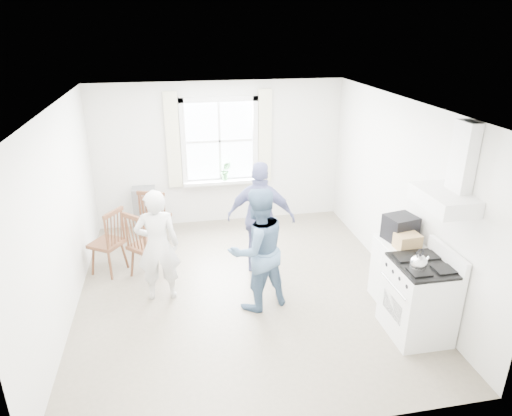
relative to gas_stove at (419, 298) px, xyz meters
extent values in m
cube|color=#7A6F5D|center=(-1.91, 1.35, -0.49)|extent=(4.62, 5.12, 0.02)
cube|color=silver|center=(-1.91, 3.87, 0.82)|extent=(4.62, 0.04, 2.64)
cube|color=silver|center=(-1.91, -1.17, 0.82)|extent=(4.62, 0.04, 2.64)
cube|color=silver|center=(-4.18, 1.35, 0.82)|extent=(0.04, 5.12, 2.64)
cube|color=silver|center=(0.36, 1.35, 0.82)|extent=(0.04, 5.12, 2.64)
cube|color=white|center=(-1.91, 1.35, 2.13)|extent=(4.62, 5.12, 0.02)
cube|color=white|center=(-1.91, 3.83, 1.07)|extent=(1.20, 0.02, 1.40)
cube|color=silver|center=(-1.91, 3.80, 1.81)|extent=(1.38, 0.09, 0.09)
cube|color=silver|center=(-1.91, 3.80, 0.32)|extent=(1.38, 0.09, 0.09)
cube|color=silver|center=(-2.56, 3.80, 1.07)|extent=(0.09, 0.09, 1.58)
cube|color=silver|center=(-1.27, 3.80, 1.07)|extent=(0.09, 0.09, 1.58)
cube|color=silver|center=(-1.91, 3.73, 0.34)|extent=(1.38, 0.24, 0.06)
cube|color=beige|center=(-2.73, 3.79, 1.12)|extent=(0.24, 0.05, 1.70)
cube|color=beige|center=(-1.09, 3.79, 1.12)|extent=(0.24, 0.05, 1.70)
cube|color=silver|center=(0.11, 0.00, 1.26)|extent=(0.45, 0.76, 0.18)
cube|color=silver|center=(0.26, 0.00, 1.73)|extent=(0.14, 0.30, 0.76)
cube|color=slate|center=(-3.31, 3.68, -0.08)|extent=(0.40, 0.30, 0.80)
cube|color=white|center=(-0.01, 0.00, -0.02)|extent=(0.65, 0.76, 0.92)
cube|color=black|center=(-0.01, 0.00, 0.45)|extent=(0.61, 0.72, 0.03)
cube|color=white|center=(0.29, 0.00, 0.54)|extent=(0.06, 0.76, 0.20)
cylinder|color=silver|center=(-0.35, 0.00, 0.22)|extent=(0.02, 0.61, 0.02)
sphere|color=silver|center=(-0.14, -0.11, 0.56)|extent=(0.19, 0.19, 0.19)
cylinder|color=silver|center=(-0.14, -0.11, 0.50)|extent=(0.17, 0.17, 0.04)
torus|color=black|center=(-0.14, -0.11, 0.68)|extent=(0.12, 0.06, 0.12)
cube|color=silver|center=(0.07, 0.70, -0.03)|extent=(0.50, 0.55, 0.90)
cube|color=black|center=(0.07, 0.75, 0.50)|extent=(0.43, 0.40, 0.17)
cube|color=black|center=(0.07, 0.75, 0.67)|extent=(0.43, 0.40, 0.15)
cube|color=#A07F4D|center=(0.05, 0.49, 0.51)|extent=(0.31, 0.23, 0.19)
cube|color=#472717|center=(-3.18, 3.05, -0.05)|extent=(0.52, 0.51, 0.05)
cube|color=#472717|center=(-3.11, 2.89, 0.22)|extent=(0.38, 0.20, 0.53)
cylinder|color=#472717|center=(-3.18, 3.05, -0.27)|extent=(0.04, 0.04, 0.42)
cube|color=#472717|center=(-3.22, 2.01, -0.01)|extent=(0.61, 0.61, 0.05)
cube|color=#472717|center=(-3.36, 1.87, 0.28)|extent=(0.34, 0.34, 0.57)
cylinder|color=#472717|center=(-3.22, 2.01, -0.26)|extent=(0.04, 0.04, 0.46)
cube|color=#472717|center=(-3.81, 2.23, -0.01)|extent=(0.59, 0.60, 0.05)
cube|color=#472717|center=(-3.65, 2.12, 0.27)|extent=(0.28, 0.39, 0.57)
cylinder|color=#472717|center=(-3.81, 2.23, -0.26)|extent=(0.04, 0.04, 0.45)
imported|color=silver|center=(-3.04, 1.37, 0.30)|extent=(0.58, 0.58, 1.58)
imported|color=slate|center=(-1.77, 0.93, 0.35)|extent=(1.03, 1.03, 1.66)
imported|color=navy|center=(-1.54, 1.86, 0.37)|extent=(1.26, 1.26, 1.71)
imported|color=#327237|center=(-1.83, 3.71, 0.54)|extent=(0.22, 0.22, 0.35)
cube|color=#472717|center=(-3.11, 3.06, -0.02)|extent=(0.54, 0.53, 0.05)
cube|color=#472717|center=(-3.17, 2.89, 0.26)|extent=(0.41, 0.19, 0.56)
cylinder|color=#472717|center=(-3.11, 3.06, -0.26)|extent=(0.04, 0.04, 0.44)
camera|label=1|loc=(-2.76, -4.16, 3.05)|focal=32.00mm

